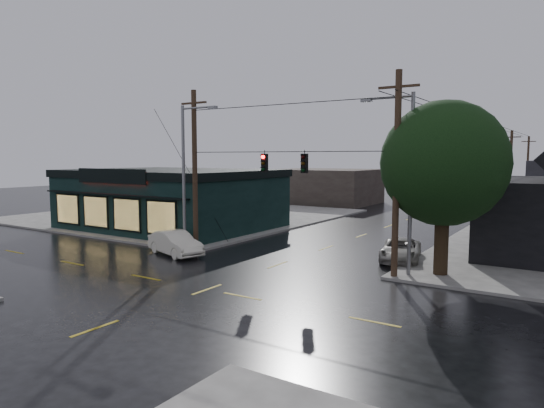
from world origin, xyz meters
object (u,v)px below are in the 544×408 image
Objects in this scene: sedan_cream at (175,243)px; suv_silver at (401,250)px; corner_tree at (444,164)px; utility_pole_ne at (394,279)px; utility_pole_nw at (196,251)px.

sedan_cream is 0.98× the size of suv_silver.
corner_tree is at bearing -60.06° from sedan_cream.
corner_tree is at bearing 42.82° from utility_pole_ne.
sedan_cream is (-0.23, -1.63, 0.74)m from utility_pole_nw.
corner_tree is at bearing -55.47° from suv_silver.
sedan_cream is at bearing -167.61° from corner_tree.
corner_tree is 0.85× the size of utility_pole_nw.
utility_pole_ne reaches higher than sedan_cream.
suv_silver is (11.92, 4.29, 0.64)m from utility_pole_nw.
utility_pole_nw is 13.00m from utility_pole_ne.
utility_pole_ne is 4.47m from suv_silver.
utility_pole_nw is 1.00× the size of utility_pole_ne.
corner_tree is at bearing 6.47° from utility_pole_nw.
utility_pole_ne is at bearing 0.00° from utility_pole_nw.
utility_pole_nw is 1.80m from sedan_cream.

